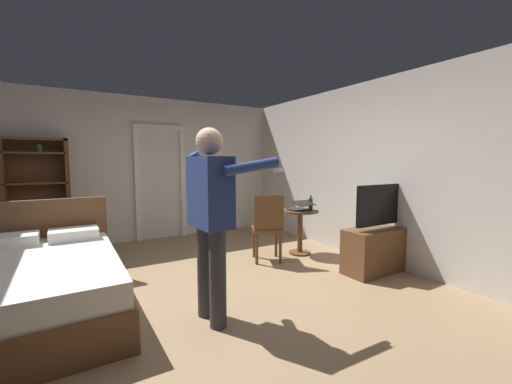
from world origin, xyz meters
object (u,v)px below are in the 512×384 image
bottle_on_table (311,204)px  side_table (300,225)px  laptop (301,207)px  tv_flatscreen (379,245)px  suitcase_dark (81,256)px  wooden_chair (268,225)px  person_blue_shirt (212,210)px  bed (42,285)px  bookshelf (38,193)px

bottle_on_table → side_table: bearing=150.3°
laptop → tv_flatscreen: bearing=-69.1°
suitcase_dark → bottle_on_table: bearing=-17.5°
tv_flatscreen → laptop: (-0.43, 1.12, 0.40)m
tv_flatscreen → laptop: 1.27m
bottle_on_table → wooden_chair: wooden_chair is taller
suitcase_dark → person_blue_shirt: bearing=-64.4°
bed → bottle_on_table: bearing=4.2°
bookshelf → side_table: bookshelf is taller
tv_flatscreen → person_blue_shirt: size_ratio=0.66×
tv_flatscreen → laptop: size_ratio=3.54×
bookshelf → bed: bearing=-86.9°
bed → side_table: 3.40m
laptop → bed: bearing=-175.0°
bed → suitcase_dark: bed is taller
tv_flatscreen → side_table: bearing=108.8°
side_table → person_blue_shirt: 2.44m
bookshelf → wooden_chair: bearing=-36.5°
tv_flatscreen → wooden_chair: bearing=134.3°
laptop → bookshelf: bearing=149.2°
bottle_on_table → person_blue_shirt: bearing=-151.8°
side_table → person_blue_shirt: person_blue_shirt is taller
tv_flatscreen → wooden_chair: size_ratio=1.18×
wooden_chair → tv_flatscreen: bearing=-45.7°
bottle_on_table → person_blue_shirt: person_blue_shirt is taller
laptop → suitcase_dark: (-2.98, 1.12, -0.59)m
laptop → person_blue_shirt: size_ratio=0.19×
bookshelf → tv_flatscreen: (3.90, -3.19, -0.62)m
wooden_chair → bed: bearing=-174.6°
side_table → wooden_chair: wooden_chair is taller
suitcase_dark → laptop: bearing=-17.9°
tv_flatscreen → wooden_chair: 1.53m
person_blue_shirt → suitcase_dark: bearing=112.9°
side_table → laptop: laptop is taller
suitcase_dark → wooden_chair: bearing=-23.6°
laptop → bottle_on_table: size_ratio=1.43×
bottle_on_table → bookshelf: bearing=150.0°
suitcase_dark → bookshelf: bearing=120.3°
laptop → suitcase_dark: size_ratio=0.58×
bottle_on_table → wooden_chair: size_ratio=0.23×
bed → tv_flatscreen: 3.86m
bed → laptop: (3.34, 0.29, 0.45)m
bottle_on_table → wooden_chair: bearing=179.9°
wooden_chair → suitcase_dark: bearing=153.8°
bookshelf → person_blue_shirt: bookshelf is taller
tv_flatscreen → suitcase_dark: 4.08m
bottle_on_table → suitcase_dark: (-3.15, 1.16, -0.64)m
person_blue_shirt → suitcase_dark: size_ratio=3.10×
bottle_on_table → suitcase_dark: 3.41m
side_table → bottle_on_table: size_ratio=3.04×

